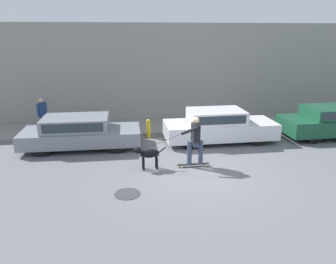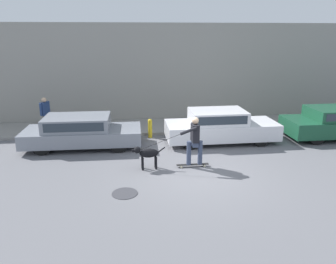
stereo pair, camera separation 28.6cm
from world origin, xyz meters
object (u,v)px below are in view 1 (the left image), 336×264
object	(u,v)px
parked_car_1	(219,126)
skateboarder	(195,139)
parked_car_0	(80,132)
dog	(148,154)
pedestrian_with_bag	(43,114)
parked_car_2	(334,122)
fire_hydrant	(149,128)

from	to	relation	value
parked_car_1	skateboarder	size ratio (longest dim) A/B	1.90
parked_car_0	dog	bearing A→B (deg)	-44.93
parked_car_1	skateboarder	distance (m)	2.87
parked_car_1	pedestrian_with_bag	world-z (taller)	pedestrian_with_bag
skateboarder	pedestrian_with_bag	bearing A→B (deg)	-37.88
parked_car_2	dog	xyz separation A→B (m)	(-8.03, -2.42, -0.10)
parked_car_2	skateboarder	distance (m)	6.95
skateboarder	dog	bearing A→B (deg)	-0.46
parked_car_0	pedestrian_with_bag	xyz separation A→B (m)	(-1.69, 1.80, 0.34)
skateboarder	parked_car_2	bearing A→B (deg)	-160.36
parked_car_1	parked_car_2	world-z (taller)	parked_car_1
skateboarder	fire_hydrant	distance (m)	3.57
skateboarder	fire_hydrant	size ratio (longest dim) A/B	2.92
pedestrian_with_bag	fire_hydrant	bearing A→B (deg)	13.31
parked_car_1	parked_car_2	xyz separation A→B (m)	(4.99, 0.00, -0.00)
fire_hydrant	parked_car_2	bearing A→B (deg)	-6.64
parked_car_1	dog	xyz separation A→B (m)	(-3.04, -2.42, -0.11)
parked_car_0	dog	xyz separation A→B (m)	(2.36, -2.42, -0.08)
parked_car_2	fire_hydrant	world-z (taller)	parked_car_2
parked_car_0	skateboarder	bearing A→B (deg)	-31.13
parked_car_0	pedestrian_with_bag	world-z (taller)	pedestrian_with_bag
parked_car_0	fire_hydrant	world-z (taller)	parked_car_0
skateboarder	pedestrian_with_bag	xyz separation A→B (m)	(-5.56, 4.22, -0.00)
parked_car_0	pedestrian_with_bag	distance (m)	2.49
parked_car_1	skateboarder	xyz separation A→B (m)	(-1.53, -2.41, 0.32)
parked_car_0	parked_car_2	distance (m)	10.39
parked_car_2	dog	distance (m)	8.39
pedestrian_with_bag	fire_hydrant	distance (m)	4.47
dog	skateboarder	distance (m)	1.57
dog	fire_hydrant	world-z (taller)	fire_hydrant
parked_car_1	parked_car_0	bearing A→B (deg)	179.41
dog	pedestrian_with_bag	distance (m)	5.87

